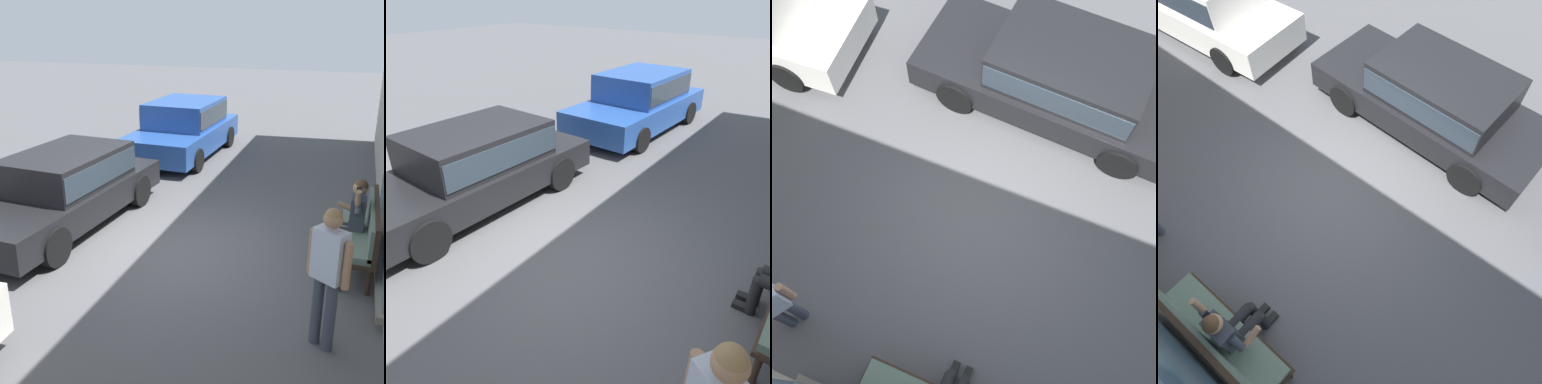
% 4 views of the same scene
% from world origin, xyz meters
% --- Properties ---
extents(ground_plane, '(60.00, 60.00, 0.00)m').
position_xyz_m(ground_plane, '(0.00, 0.00, 0.00)').
color(ground_plane, '#4C4C4F').
extents(parked_car_mid, '(4.52, 1.99, 1.36)m').
position_xyz_m(parked_car_mid, '(-0.43, -2.28, 0.75)').
color(parked_car_mid, black).
rests_on(parked_car_mid, ground_plane).
extents(pedestrian_standing, '(0.36, 0.48, 1.73)m').
position_xyz_m(pedestrian_standing, '(1.71, 2.49, 1.02)').
color(pedestrian_standing, '#383D4C').
rests_on(pedestrian_standing, ground_plane).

